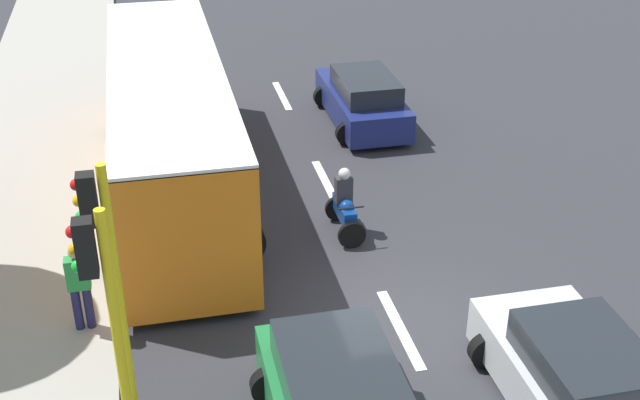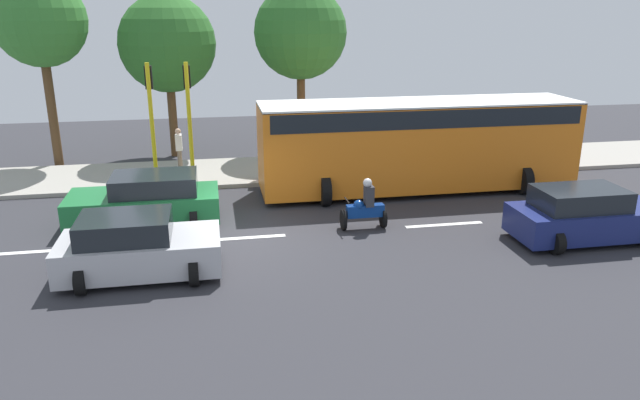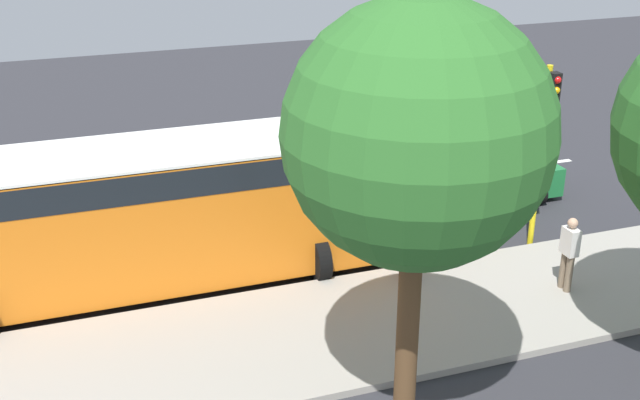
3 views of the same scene
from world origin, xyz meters
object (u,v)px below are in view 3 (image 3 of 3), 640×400
street_tree_north (417,135)px  pedestrian_near_signal (406,241)px  traffic_light_corner (545,133)px  traffic_light_midblock (498,138)px  motorcycle (239,185)px  pedestrian_by_tree (569,252)px  city_bus (150,206)px  car_silver (413,135)px  car_green (474,175)px  car_dark_blue (12,183)px

street_tree_north → pedestrian_near_signal: bearing=155.0°
traffic_light_corner → traffic_light_midblock: bearing=-90.0°
motorcycle → traffic_light_midblock: traffic_light_midblock is taller
traffic_light_corner → street_tree_north: (5.27, -5.90, 2.25)m
pedestrian_by_tree → traffic_light_corner: size_ratio=0.38×
city_bus → pedestrian_by_tree: bearing=66.9°
traffic_light_midblock → car_silver: bearing=170.0°
pedestrian_near_signal → street_tree_north: 6.51m
traffic_light_corner → car_green: bearing=178.9°
motorcycle → pedestrian_by_tree: bearing=38.3°
car_dark_blue → pedestrian_by_tree: size_ratio=2.49×
traffic_light_corner → street_tree_north: bearing=-48.2°
pedestrian_by_tree → car_green: bearing=172.0°
city_bus → pedestrian_near_signal: 5.66m
pedestrian_by_tree → street_tree_north: 7.27m
traffic_light_midblock → pedestrian_near_signal: bearing=-74.3°
car_green → pedestrian_by_tree: (5.40, -0.76, 0.35)m
car_green → motorcycle: bearing=-104.3°
city_bus → pedestrian_by_tree: size_ratio=6.51×
car_green → car_silver: bearing=-178.4°
pedestrian_by_tree → traffic_light_corner: (-2.31, 0.70, 1.87)m
pedestrian_near_signal → traffic_light_corner: traffic_light_corner is taller
car_green → street_tree_north: bearing=-35.5°
motorcycle → car_silver: bearing=108.7°
car_dark_blue → traffic_light_midblock: bearing=58.2°
car_silver → car_green: same height
car_silver → traffic_light_midblock: 7.25m
car_green → pedestrian_near_signal: bearing=-45.2°
car_dark_blue → pedestrian_by_tree: 14.48m
traffic_light_corner → city_bus: bearing=-97.8°
traffic_light_midblock → street_tree_north: street_tree_north is taller
city_bus → traffic_light_midblock: traffic_light_midblock is taller
city_bus → car_green: bearing=101.5°
car_silver → pedestrian_by_tree: 9.14m
car_green → city_bus: bearing=-78.5°
car_dark_blue → traffic_light_corner: (6.69, 12.04, 2.22)m
traffic_light_midblock → pedestrian_by_tree: bearing=13.2°
car_silver → car_dark_blue: (0.11, -12.00, 0.00)m
pedestrian_near_signal → pedestrian_by_tree: 3.46m
traffic_light_midblock → street_tree_north: size_ratio=0.63×
car_dark_blue → street_tree_north: bearing=27.2°
car_silver → traffic_light_midblock: traffic_light_midblock is taller
car_silver → motorcycle: bearing=-71.3°
car_green → motorcycle: motorcycle is taller
car_silver → street_tree_north: bearing=-25.9°
city_bus → street_tree_north: size_ratio=1.53×
pedestrian_near_signal → traffic_light_midblock: size_ratio=0.38×
car_green → traffic_light_corner: (3.09, -0.06, 2.22)m
car_silver → street_tree_north: street_tree_north is taller
pedestrian_near_signal → pedestrian_by_tree: (1.60, 3.07, 0.00)m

